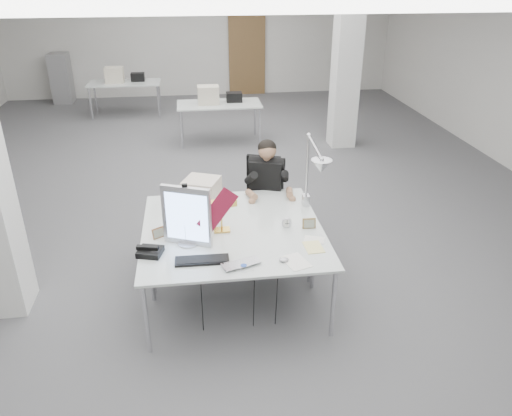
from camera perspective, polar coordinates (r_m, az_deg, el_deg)
The scene contains 23 objects.
room_shell at distance 6.77m, azimuth -4.27°, elevation 13.60°, with size 10.04×14.04×3.24m.
desk_main at distance 4.65m, azimuth -2.19°, elevation -5.09°, with size 1.80×0.90×0.03m, color silver.
desk_second at distance 5.44m, azimuth -3.12°, elevation -0.22°, with size 1.80×0.90×0.03m, color silver.
bg_desk_a at distance 9.78m, azimuth -4.23°, elevation 11.75°, with size 1.60×0.80×0.03m, color silver.
bg_desk_b at distance 12.00m, azimuth -14.81°, elevation 13.66°, with size 1.60×0.80×0.03m, color silver.
filing_cabinet at distance 13.73m, azimuth -21.36°, elevation 13.65°, with size 0.45×0.55×1.20m, color gray.
office_chair at distance 6.09m, azimuth 1.16°, elevation 0.76°, with size 0.54×0.54×1.09m, color black, non-canonical shape.
seated_person at distance 5.90m, azimuth 1.26°, elevation 3.67°, with size 0.51×0.64×0.96m, color black, non-canonical shape.
monitor at distance 4.67m, azimuth -7.93°, elevation -0.92°, with size 0.47×0.05×0.59m, color #BDBCC1.
pennant at distance 4.61m, azimuth -4.41°, elevation -0.26°, with size 0.43×0.01×0.18m, color maroon.
keyboard at distance 4.51m, azimuth -6.18°, elevation -5.97°, with size 0.48×0.16×0.02m, color black.
laptop at distance 4.39m, azimuth -1.41°, elevation -6.74°, with size 0.35×0.22×0.03m, color #B4B4B9.
mouse at distance 4.49m, azimuth 3.21°, elevation -5.93°, with size 0.09×0.06×0.04m, color #B1B1B6.
bankers_lamp at distance 4.92m, azimuth -3.98°, elevation -0.87°, with size 0.30×0.12×0.34m, color gold, non-canonical shape.
desk_phone at distance 4.68m, azimuth -12.00°, elevation -4.92°, with size 0.21×0.19×0.05m, color black.
picture_frame_left at distance 4.93m, azimuth -11.06°, elevation -2.79°, with size 0.13×0.01×0.11m, color #9F6A44.
picture_frame_right at distance 5.04m, azimuth 6.08°, elevation -1.75°, with size 0.14×0.01×0.11m, color olive.
desk_clock at distance 5.04m, azimuth 3.53°, elevation -1.68°, with size 0.10×0.10×0.03m, color silver.
paper_stack_a at distance 4.50m, azimuth 4.60°, elevation -6.13°, with size 0.19×0.27×0.01m, color white.
paper_stack_b at distance 4.73m, azimuth 6.59°, elevation -4.47°, with size 0.16×0.23×0.01m, color #FFF298.
paper_stack_c at distance 4.86m, azimuth 6.68°, elevation -3.61°, with size 0.19×0.14×0.01m, color white.
beige_monitor at distance 5.42m, azimuth -6.20°, elevation 1.66°, with size 0.35×0.33×0.33m, color beige.
architect_lamp at distance 5.12m, azimuth 6.53°, elevation 4.16°, with size 0.27×0.77×0.99m, color silver, non-canonical shape.
Camera 1 is at (-0.35, -6.47, 3.15)m, focal length 35.00 mm.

